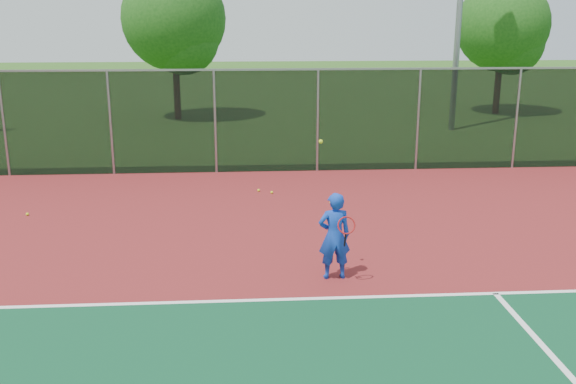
# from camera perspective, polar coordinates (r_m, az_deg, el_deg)

# --- Properties ---
(court_apron) EXTENTS (30.00, 20.00, 0.02)m
(court_apron) POSITION_cam_1_polar(r_m,az_deg,el_deg) (9.95, 9.08, -11.69)
(court_apron) COLOR maroon
(court_apron) RESTS_ON ground
(fence_back) EXTENTS (30.00, 0.06, 3.03)m
(fence_back) POSITION_cam_1_polar(r_m,az_deg,el_deg) (18.96, 2.65, 6.46)
(fence_back) COLOR black
(fence_back) RESTS_ON court_apron
(tennis_player) EXTENTS (0.60, 0.62, 2.47)m
(tennis_player) POSITION_cam_1_polar(r_m,az_deg,el_deg) (11.22, 4.15, -3.90)
(tennis_player) COLOR #133CB4
(tennis_player) RESTS_ON court_apron
(practice_ball_0) EXTENTS (0.07, 0.07, 0.07)m
(practice_ball_0) POSITION_cam_1_polar(r_m,az_deg,el_deg) (15.87, 3.83, -0.92)
(practice_ball_0) COLOR #D7E81A
(practice_ball_0) RESTS_ON court_apron
(practice_ball_1) EXTENTS (0.07, 0.07, 0.07)m
(practice_ball_1) POSITION_cam_1_polar(r_m,az_deg,el_deg) (16.73, -1.46, -0.03)
(practice_ball_1) COLOR #D7E81A
(practice_ball_1) RESTS_ON court_apron
(practice_ball_4) EXTENTS (0.07, 0.07, 0.07)m
(practice_ball_4) POSITION_cam_1_polar(r_m,az_deg,el_deg) (16.94, -2.63, 0.16)
(practice_ball_4) COLOR #D7E81A
(practice_ball_4) RESTS_ON court_apron
(practice_ball_5) EXTENTS (0.07, 0.07, 0.07)m
(practice_ball_5) POSITION_cam_1_polar(r_m,az_deg,el_deg) (16.08, -22.16, -1.84)
(practice_ball_5) COLOR #D7E81A
(practice_ball_5) RESTS_ON court_apron
(tree_back_left) EXTENTS (4.53, 4.53, 6.65)m
(tree_back_left) POSITION_cam_1_polar(r_m,az_deg,el_deg) (29.17, -9.93, 14.54)
(tree_back_left) COLOR #341E13
(tree_back_left) RESTS_ON ground
(tree_back_mid) EXTENTS (4.22, 4.22, 6.20)m
(tree_back_mid) POSITION_cam_1_polar(r_m,az_deg,el_deg) (31.94, 18.74, 13.51)
(tree_back_mid) COLOR #341E13
(tree_back_mid) RESTS_ON ground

